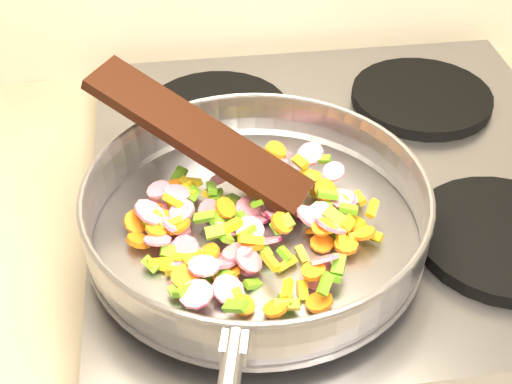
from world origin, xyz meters
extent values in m
cube|color=#939399|center=(-0.70, 1.67, 0.92)|extent=(0.60, 0.60, 0.04)
cylinder|color=black|center=(-0.84, 1.52, 0.95)|extent=(0.19, 0.19, 0.02)
cylinder|color=black|center=(-0.56, 1.52, 0.95)|extent=(0.19, 0.19, 0.02)
cylinder|color=black|center=(-0.84, 1.81, 0.95)|extent=(0.19, 0.19, 0.02)
cylinder|color=black|center=(-0.56, 1.81, 0.95)|extent=(0.19, 0.19, 0.02)
cylinder|color=#9E9EA5|center=(-0.82, 1.56, 0.96)|extent=(0.35, 0.35, 0.01)
torus|color=#9E9EA5|center=(-0.82, 1.56, 0.99)|extent=(0.40, 0.40, 0.06)
torus|color=#9E9EA5|center=(-0.82, 1.56, 1.02)|extent=(0.35, 0.35, 0.01)
cube|color=#9E9EA5|center=(-0.86, 1.38, 1.01)|extent=(0.03, 0.03, 0.02)
cube|color=gold|center=(-0.81, 1.61, 0.98)|extent=(0.02, 0.01, 0.01)
cube|color=#60A71E|center=(-0.90, 1.47, 0.98)|extent=(0.02, 0.02, 0.01)
cube|color=#60A71E|center=(-0.74, 1.54, 0.98)|extent=(0.02, 0.03, 0.01)
cylinder|color=#E3165C|center=(-0.86, 1.51, 0.97)|extent=(0.04, 0.04, 0.02)
cube|color=gold|center=(-0.91, 1.50, 0.97)|extent=(0.03, 0.02, 0.02)
cylinder|color=#E3165C|center=(-0.73, 1.62, 0.98)|extent=(0.03, 0.03, 0.02)
cube|color=#60A71E|center=(-0.83, 1.59, 0.97)|extent=(0.02, 0.01, 0.01)
cube|color=gold|center=(-0.90, 1.59, 0.98)|extent=(0.02, 0.02, 0.01)
cube|color=#60A71E|center=(-0.87, 1.53, 0.99)|extent=(0.02, 0.01, 0.01)
cube|color=gold|center=(-0.76, 1.64, 0.98)|extent=(0.02, 0.02, 0.01)
cylinder|color=#E3165C|center=(-0.78, 1.67, 0.97)|extent=(0.03, 0.03, 0.02)
cylinder|color=orange|center=(-0.76, 1.53, 0.98)|extent=(0.03, 0.03, 0.01)
cube|color=#60A71E|center=(-0.75, 1.57, 0.98)|extent=(0.02, 0.01, 0.01)
cube|color=#60A71E|center=(-0.93, 1.57, 0.98)|extent=(0.02, 0.02, 0.01)
cube|color=#60A71E|center=(-0.88, 1.61, 0.98)|extent=(0.02, 0.02, 0.01)
cube|color=gold|center=(-0.79, 1.60, 0.97)|extent=(0.02, 0.03, 0.01)
cube|color=gold|center=(-0.92, 1.52, 0.97)|extent=(0.03, 0.02, 0.01)
cube|color=gold|center=(-0.85, 1.55, 0.98)|extent=(0.03, 0.02, 0.01)
cube|color=gold|center=(-0.92, 1.51, 0.97)|extent=(0.02, 0.02, 0.01)
cylinder|color=#E3165C|center=(-0.84, 1.50, 0.98)|extent=(0.03, 0.04, 0.03)
cube|color=#60A71E|center=(-0.87, 1.57, 0.98)|extent=(0.02, 0.02, 0.02)
cylinder|color=orange|center=(-0.90, 1.49, 0.98)|extent=(0.04, 0.04, 0.01)
cylinder|color=#E3165C|center=(-0.93, 1.58, 0.98)|extent=(0.04, 0.05, 0.03)
cube|color=gold|center=(-0.83, 1.51, 0.97)|extent=(0.02, 0.02, 0.02)
cylinder|color=orange|center=(-0.87, 1.52, 0.97)|extent=(0.02, 0.02, 0.01)
cylinder|color=#E3165C|center=(-0.73, 1.57, 0.98)|extent=(0.04, 0.04, 0.03)
cube|color=gold|center=(-0.70, 1.55, 0.99)|extent=(0.02, 0.02, 0.01)
cube|color=gold|center=(-0.89, 1.50, 0.98)|extent=(0.02, 0.03, 0.02)
cube|color=#60A71E|center=(-0.87, 1.50, 0.97)|extent=(0.01, 0.02, 0.01)
cube|color=gold|center=(-0.74, 1.51, 0.98)|extent=(0.01, 0.02, 0.02)
cylinder|color=#E3165C|center=(-0.92, 1.54, 0.98)|extent=(0.03, 0.03, 0.01)
cylinder|color=#E3165C|center=(-0.83, 1.58, 0.97)|extent=(0.04, 0.03, 0.03)
cylinder|color=#E3165C|center=(-0.92, 1.61, 0.98)|extent=(0.03, 0.03, 0.01)
cube|color=gold|center=(-0.70, 1.58, 0.97)|extent=(0.01, 0.02, 0.01)
cylinder|color=orange|center=(-0.78, 1.47, 0.98)|extent=(0.03, 0.03, 0.01)
cube|color=#60A71E|center=(-0.82, 1.51, 0.97)|extent=(0.02, 0.03, 0.01)
cylinder|color=#E3165C|center=(-0.87, 1.58, 0.97)|extent=(0.03, 0.03, 0.02)
cube|color=gold|center=(-0.79, 1.46, 0.97)|extent=(0.01, 0.02, 0.01)
cylinder|color=orange|center=(-0.90, 1.49, 0.97)|extent=(0.03, 0.03, 0.02)
cube|color=gold|center=(-0.91, 1.56, 0.98)|extent=(0.02, 0.02, 0.01)
cube|color=#60A71E|center=(-0.78, 1.60, 0.98)|extent=(0.03, 0.02, 0.01)
cube|color=gold|center=(-0.75, 1.53, 0.99)|extent=(0.02, 0.02, 0.01)
cube|color=#60A71E|center=(-0.77, 1.45, 0.99)|extent=(0.02, 0.02, 0.02)
cube|color=#60A71E|center=(-0.90, 1.48, 0.97)|extent=(0.03, 0.02, 0.01)
cylinder|color=orange|center=(-0.89, 1.62, 0.97)|extent=(0.03, 0.03, 0.02)
cylinder|color=orange|center=(-0.74, 1.51, 0.97)|extent=(0.03, 0.03, 0.01)
cylinder|color=#E3165C|center=(-0.77, 1.48, 0.98)|extent=(0.05, 0.04, 0.03)
cylinder|color=orange|center=(-0.75, 1.62, 0.98)|extent=(0.02, 0.02, 0.01)
cube|color=#60A71E|center=(-0.73, 1.65, 0.98)|extent=(0.02, 0.02, 0.01)
cylinder|color=#E3165C|center=(-0.93, 1.59, 0.97)|extent=(0.04, 0.04, 0.01)
cylinder|color=#E3165C|center=(-0.85, 1.63, 0.98)|extent=(0.04, 0.04, 0.02)
cube|color=gold|center=(-0.89, 1.61, 0.98)|extent=(0.02, 0.02, 0.01)
cube|color=gold|center=(-0.76, 1.63, 0.97)|extent=(0.02, 0.02, 0.01)
cylinder|color=#E3165C|center=(-0.90, 1.52, 0.97)|extent=(0.04, 0.04, 0.02)
cube|color=#60A71E|center=(-0.74, 1.58, 0.99)|extent=(0.02, 0.02, 0.01)
cylinder|color=#E3165C|center=(-0.91, 1.49, 0.97)|extent=(0.03, 0.04, 0.02)
cylinder|color=#E3165C|center=(-0.90, 1.60, 0.98)|extent=(0.04, 0.04, 0.01)
cylinder|color=orange|center=(-0.76, 1.52, 0.97)|extent=(0.03, 0.03, 0.01)
cylinder|color=orange|center=(-0.72, 1.54, 0.97)|extent=(0.04, 0.04, 0.01)
cube|color=#60A71E|center=(-0.87, 1.56, 0.98)|extent=(0.03, 0.02, 0.01)
cube|color=gold|center=(-0.82, 1.60, 0.98)|extent=(0.01, 0.02, 0.01)
cylinder|color=#E3165C|center=(-0.89, 1.46, 0.98)|extent=(0.04, 0.04, 0.01)
cube|color=#60A71E|center=(-0.86, 1.57, 0.97)|extent=(0.02, 0.02, 0.02)
cylinder|color=#E3165C|center=(-0.90, 1.58, 0.98)|extent=(0.03, 0.03, 0.02)
cube|color=#60A71E|center=(-0.76, 1.47, 0.98)|extent=(0.02, 0.02, 0.02)
cylinder|color=orange|center=(-0.85, 1.45, 0.97)|extent=(0.02, 0.03, 0.02)
cylinder|color=orange|center=(-0.82, 1.44, 0.97)|extent=(0.03, 0.03, 0.01)
cylinder|color=#E3165C|center=(-0.75, 1.66, 0.98)|extent=(0.03, 0.04, 0.02)
cube|color=#60A71E|center=(-0.89, 1.49, 0.97)|extent=(0.03, 0.02, 0.02)
cube|color=gold|center=(-0.82, 1.68, 0.98)|extent=(0.02, 0.02, 0.01)
cube|color=#60A71E|center=(-0.75, 1.48, 0.98)|extent=(0.02, 0.02, 0.01)
cube|color=gold|center=(-0.72, 1.58, 0.98)|extent=(0.02, 0.03, 0.01)
cylinder|color=orange|center=(-0.78, 1.44, 0.97)|extent=(0.04, 0.04, 0.02)
cylinder|color=#E3165C|center=(-0.80, 1.57, 0.98)|extent=(0.04, 0.04, 0.01)
cylinder|color=orange|center=(-0.74, 1.60, 0.97)|extent=(0.03, 0.03, 0.03)
cube|color=gold|center=(-0.75, 1.60, 0.97)|extent=(0.02, 0.02, 0.01)
cylinder|color=orange|center=(-0.92, 1.58, 0.97)|extent=(0.03, 0.03, 0.01)
cube|color=#60A71E|center=(-0.86, 1.56, 0.98)|extent=(0.02, 0.02, 0.02)
cylinder|color=orange|center=(-0.86, 1.49, 0.97)|extent=(0.03, 0.03, 0.02)
cylinder|color=#E3165C|center=(-0.86, 1.47, 0.97)|extent=(0.04, 0.04, 0.02)
cylinder|color=orange|center=(-0.85, 1.57, 0.99)|extent=(0.03, 0.03, 0.02)
cylinder|color=orange|center=(-0.79, 1.66, 0.99)|extent=(0.03, 0.03, 0.02)
cube|color=#60A71E|center=(-0.86, 1.60, 0.97)|extent=(0.02, 0.03, 0.01)
cube|color=#60A71E|center=(-0.84, 1.60, 0.97)|extent=(0.02, 0.02, 0.01)
cube|color=#60A71E|center=(-0.86, 1.61, 0.98)|extent=(0.01, 0.02, 0.01)
cylinder|color=#E3165C|center=(-0.83, 1.54, 0.98)|extent=(0.04, 0.04, 0.02)
cube|color=#60A71E|center=(-0.83, 1.56, 0.97)|extent=(0.02, 0.02, 0.01)
cube|color=gold|center=(-0.83, 1.52, 0.99)|extent=(0.03, 0.01, 0.02)
cylinder|color=orange|center=(-0.93, 1.60, 0.97)|extent=(0.03, 0.03, 0.02)
cylinder|color=#E3165C|center=(-0.79, 1.63, 0.98)|extent=(0.04, 0.04, 0.02)
cube|color=gold|center=(-0.71, 1.52, 0.97)|extent=(0.02, 0.02, 0.01)
cube|color=#60A71E|center=(-0.86, 1.44, 0.98)|extent=(0.03, 0.02, 0.02)
cylinder|color=#E3165C|center=(-0.77, 1.57, 0.96)|extent=(0.02, 0.03, 0.02)
cube|color=gold|center=(-0.91, 1.60, 0.97)|extent=(0.02, 0.02, 0.02)
cube|color=gold|center=(-0.88, 1.63, 0.98)|extent=(0.02, 0.03, 0.02)
cylinder|color=#E3165C|center=(-0.83, 1.55, 0.96)|extent=(0.04, 0.04, 0.02)
cylinder|color=orange|center=(-0.94, 1.55, 0.97)|extent=(0.04, 0.03, 0.02)
cylinder|color=#E3165C|center=(-0.90, 1.53, 0.97)|extent=(0.04, 0.04, 0.02)
cylinder|color=#E3165C|center=(-0.77, 1.48, 0.97)|extent=(0.04, 0.04, 0.02)
cylinder|color=orange|center=(-0.95, 1.57, 0.97)|extent=(0.04, 0.03, 0.03)
cube|color=gold|center=(-0.73, 1.55, 0.97)|extent=(0.02, 0.02, 0.01)
cube|color=#60A71E|center=(-0.81, 1.45, 0.97)|extent=(0.02, 0.02, 0.02)
cube|color=gold|center=(-0.88, 1.50, 0.98)|extent=(0.02, 0.02, 0.02)
cube|color=#60A71E|center=(-0.85, 1.57, 0.97)|extent=(0.02, 0.02, 0.02)
cube|color=#60A71E|center=(-0.76, 1.61, 0.98)|extent=(0.02, 0.02, 0.02)
cylinder|color=orange|center=(-0.80, 1.54, 0.98)|extent=(0.03, 0.03, 0.02)
cube|color=#60A71E|center=(-0.86, 1.48, 0.97)|extent=(0.02, 0.02, 0.01)
cylinder|color=orange|center=(-0.72, 1.52, 0.98)|extent=(0.03, 0.03, 0.02)
cylinder|color=orange|center=(-0.90, 1.56, 0.98)|extent=(0.03, 0.03, 0.02)
cylinder|color=#E3165C|center=(-0.75, 1.53, 0.98)|extent=(0.04, 0.04, 0.03)
cube|color=gold|center=(-0.85, 1.51, 0.97)|extent=(0.02, 0.02, 0.02)
cylinder|color=#E3165C|center=(-0.90, 1.56, 0.97)|extent=(0.03, 0.04, 0.03)
cube|color=#60A71E|center=(-0.83, 1.54, 0.98)|extent=(0.02, 0.02, 0.01)
cylinder|color=#E3165C|center=(-0.80, 1.57, 0.97)|extent=(0.03, 0.03, 0.01)
cylinder|color=#E3165C|center=(-0.76, 1.55, 0.98)|extent=(0.04, 0.05, 0.03)
cube|color=gold|center=(-0.81, 1.46, 0.98)|extent=(0.02, 0.03, 0.01)
cylinder|color=#E3165C|center=(-0.84, 1.59, 0.97)|extent=(0.05, 0.05, 0.01)
cube|color=#60A71E|center=(-0.87, 1.50, 0.97)|extent=(0.02, 0.02, 0.02)
cylinder|color=orange|center=(-0.86, 1.49, 0.97)|extent=(0.03, 0.03, 0.01)
cube|color=#60A71E|center=(-0.93, 1.51, 0.97)|extent=(0.02, 0.02, 0.02)
cylinder|color=#E3165C|center=(-0.88, 1.49, 0.98)|extent=(0.04, 0.04, 0.01)
cube|color=gold|center=(-0.79, 1.66, 0.97)|extent=(0.01, 0.02, 0.01)
cylinder|color=#E3165C|center=(-0.85, 1.51, 0.98)|extent=(0.04, 0.04, 0.01)
cylinder|color=#E3165C|center=(-0.85, 1.55, 0.98)|extent=(0.02, 0.03, 0.02)
cylinder|color=orange|center=(-0.79, 1.66, 0.99)|extent=(0.04, 0.03, 0.02)
cube|color=gold|center=(-0.89, 1.63, 0.98)|extent=(0.02, 0.02, 0.01)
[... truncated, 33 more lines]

